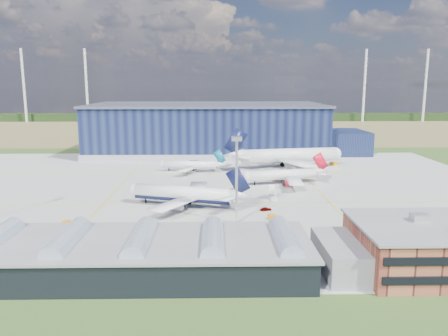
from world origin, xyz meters
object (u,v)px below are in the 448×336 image
Objects in this scene: gse_tug_c at (334,164)px; car_b at (382,231)px; airliner_red at (283,169)px; gse_van_c at (284,240)px; gse_tug_a at (274,218)px; car_a at (266,209)px; hangar at (212,131)px; airliner_navy at (182,186)px; light_mast_center at (237,166)px; airliner_regional at (190,161)px; airliner_widebody at (289,148)px; airstair at (273,194)px; gse_tug_b at (66,224)px; gse_van_b at (307,173)px.

gse_tug_c reaches higher than car_b.
gse_van_c is at bearing 69.67° from airliner_red.
gse_tug_a is 8.98m from car_a.
airliner_red is 9.70× the size of gse_tug_c.
car_a is (-0.98, 27.43, -0.59)m from gse_van_c.
gse_tug_a is 89.11m from gse_tug_c.
airliner_navy is (-8.15, -108.18, -5.28)m from hangar.
airliner_navy reaches higher than gse_tug_a.
light_mast_center is 0.80× the size of airliner_regional.
hangar is 41.58× the size of gse_tug_c.
light_mast_center is 23.70m from gse_van_c.
car_b is at bearing -53.00° from gse_tug_a.
gse_tug_c is at bearing 6.03° from airliner_widebody.
gse_van_c is 1.24× the size of car_b.
gse_tug_a is at bearing -81.85° from hangar.
car_a is (-17.51, -65.63, -8.31)m from airliner_widebody.
hangar is 124.01m from gse_tug_a.
car_b is at bearing -13.53° from light_mast_center.
airstair is at bearing 63.45° from light_mast_center.
airliner_widebody is 43.78m from airliner_regional.
light_mast_center is 72.68m from airliner_regional.
gse_van_c is at bearing -132.77° from gse_tug_c.
light_mast_center is at bearing 164.49° from gse_tug_a.
hangar reaches higher than gse_tug_a.
airliner_widebody reaches higher than gse_tug_b.
gse_van_b is at bearing -35.07° from gse_van_c.
car_b is (16.44, -54.48, -4.87)m from airliner_red.
gse_van_c is at bearing -119.98° from gse_tug_a.
airliner_regional is at bearing -99.51° from hangar.
gse_van_b reaches higher than gse_tug_c.
gse_tug_b is 63.55m from airstair.
airliner_widebody reaches higher than gse_tug_a.
car_a is at bearing -136.97° from gse_van_b.
gse_tug_a is at bearing -136.90° from gse_tug_c.
gse_tug_c is at bearing 48.90° from gse_tug_b.
gse_van_b is 27.24m from gse_tug_c.
airliner_widebody is 16.42× the size of gse_tug_a.
airstair reaches higher than gse_van_c.
car_b is at bearing -119.62° from gse_tug_c.
airliner_red is at bearing -113.64° from airliner_widebody.
gse_van_b is at bearing 46.16° from gse_tug_b.
gse_tug_b is 0.88× the size of car_a.
airliner_navy is 25.66m from car_a.
car_a is at bearing -86.02° from airstair.
airliner_red is 57.11m from car_b.
gse_van_b is (4.87, -15.42, -7.78)m from airliner_widebody.
gse_tug_a is 27.53m from car_b.
light_mast_center is at bearing -119.10° from airliner_widebody.
car_b is at bearing -38.05° from airstair.
airstair is at bearing -143.35° from gse_tug_c.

